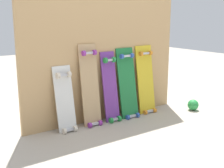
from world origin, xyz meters
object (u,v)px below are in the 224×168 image
object	(u,v)px
skateboard_yellow	(146,82)
skateboard_green	(128,86)
skateboard_natural	(90,89)
rubber_ball	(193,105)
skateboard_white	(65,102)
skateboard_purple	(111,90)

from	to	relation	value
skateboard_yellow	skateboard_green	bearing A→B (deg)	-177.40
skateboard_green	skateboard_yellow	world-z (taller)	skateboard_yellow
skateboard_natural	rubber_ball	bearing A→B (deg)	-12.97
skateboard_white	rubber_ball	size ratio (longest dim) A/B	5.42
skateboard_green	skateboard_natural	bearing A→B (deg)	178.30
skateboard_natural	skateboard_purple	xyz separation A→B (m)	(0.24, -0.01, -0.05)
skateboard_purple	skateboard_green	distance (m)	0.23
rubber_ball	skateboard_white	bearing A→B (deg)	169.70
skateboard_white	skateboard_natural	bearing A→B (deg)	1.56
skateboard_white	skateboard_natural	size ratio (longest dim) A/B	0.78
skateboard_natural	skateboard_green	xyz separation A→B (m)	(0.47, -0.01, -0.04)
skateboard_purple	rubber_ball	xyz separation A→B (m)	(1.01, -0.28, -0.27)
rubber_ball	skateboard_yellow	bearing A→B (deg)	150.48
skateboard_purple	skateboard_natural	bearing A→B (deg)	177.83
skateboard_natural	skateboard_yellow	size ratio (longest dim) A/B	1.07
skateboard_white	skateboard_green	distance (m)	0.77
skateboard_white	skateboard_green	xyz separation A→B (m)	(0.76, -0.01, 0.06)
skateboard_green	rubber_ball	size ratio (longest dim) A/B	6.40
skateboard_green	skateboard_yellow	size ratio (longest dim) A/B	0.99
skateboard_green	skateboard_yellow	bearing A→B (deg)	2.60
skateboard_natural	skateboard_yellow	bearing A→B (deg)	-0.13
skateboard_natural	skateboard_green	distance (m)	0.47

